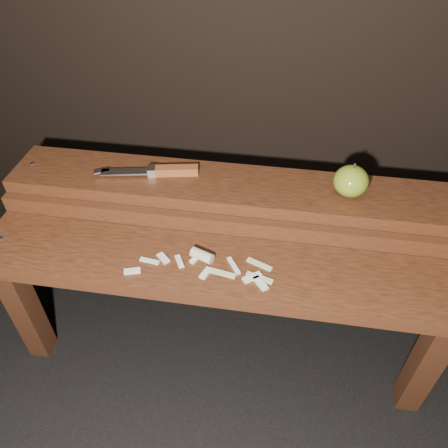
# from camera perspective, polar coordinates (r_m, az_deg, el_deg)

# --- Properties ---
(ground) EXTENTS (60.00, 60.00, 0.00)m
(ground) POSITION_cam_1_polar(r_m,az_deg,el_deg) (1.42, -0.39, -15.28)
(ground) COLOR black
(bench_front_tier) EXTENTS (1.20, 0.20, 0.42)m
(bench_front_tier) POSITION_cam_1_polar(r_m,az_deg,el_deg) (1.09, -0.99, -7.98)
(bench_front_tier) COLOR #361A0D
(bench_front_tier) RESTS_ON ground
(bench_rear_tier) EXTENTS (1.20, 0.21, 0.50)m
(bench_rear_tier) POSITION_cam_1_polar(r_m,az_deg,el_deg) (1.21, 0.77, 2.06)
(bench_rear_tier) COLOR #361A0D
(bench_rear_tier) RESTS_ON ground
(apple) EXTENTS (0.09, 0.09, 0.09)m
(apple) POSITION_cam_1_polar(r_m,az_deg,el_deg) (1.14, 16.25, 5.41)
(apple) COLOR olive
(apple) RESTS_ON bench_rear_tier
(knife) EXTENTS (0.28, 0.08, 0.02)m
(knife) POSITION_cam_1_polar(r_m,az_deg,el_deg) (1.19, -7.92, 6.89)
(knife) COLOR brown
(knife) RESTS_ON bench_rear_tier
(apple_scraps) EXTENTS (0.35, 0.10, 0.03)m
(apple_scraps) POSITION_cam_1_polar(r_m,az_deg,el_deg) (1.04, -2.15, -5.09)
(apple_scraps) COLOR beige
(apple_scraps) RESTS_ON bench_front_tier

